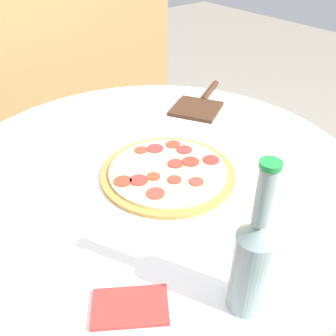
# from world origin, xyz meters

# --- Properties ---
(ground_plane) EXTENTS (8.00, 8.00, 0.00)m
(ground_plane) POSITION_xyz_m (0.00, 0.00, 0.00)
(ground_plane) COLOR gray
(table) EXTENTS (1.08, 1.08, 0.69)m
(table) POSITION_xyz_m (0.00, 0.00, 0.52)
(table) COLOR white
(table) RESTS_ON ground_plane
(fence_panel) EXTENTS (1.41, 0.04, 1.51)m
(fence_panel) POSITION_xyz_m (0.00, 0.84, 0.75)
(fence_panel) COLOR olive
(fence_panel) RESTS_ON ground_plane
(pizza) EXTENTS (0.33, 0.33, 0.02)m
(pizza) POSITION_xyz_m (0.01, -0.05, 0.70)
(pizza) COLOR #B77F3D
(pizza) RESTS_ON table
(beer_bottle) EXTENTS (0.06, 0.06, 0.29)m
(beer_bottle) POSITION_xyz_m (-0.12, -0.42, 0.80)
(beer_bottle) COLOR gray
(beer_bottle) RESTS_ON table
(pizza_paddle) EXTENTS (0.31, 0.22, 0.02)m
(pizza_paddle) POSITION_xyz_m (0.34, 0.19, 0.70)
(pizza_paddle) COLOR #422819
(pizza_paddle) RESTS_ON table
(napkin) EXTENTS (0.15, 0.13, 0.01)m
(napkin) POSITION_xyz_m (-0.27, -0.30, 0.69)
(napkin) COLOR red
(napkin) RESTS_ON table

